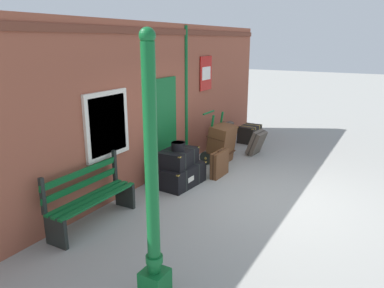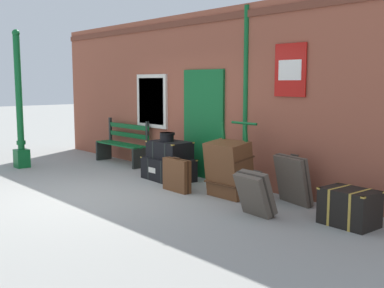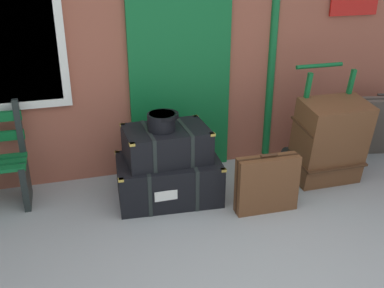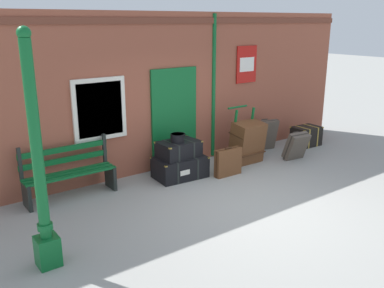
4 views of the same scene
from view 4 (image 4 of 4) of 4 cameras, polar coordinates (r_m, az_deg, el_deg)
ground_plane at (r=7.28m, az=7.71°, el=-8.25°), size 60.00×60.00×0.00m
brick_facade at (r=8.77m, az=-3.80°, el=7.06°), size 10.40×0.35×3.20m
lamp_post at (r=5.43m, az=-19.92°, el=-5.04°), size 0.28×0.28×2.97m
platform_bench at (r=7.70m, az=-16.39°, el=-3.81°), size 1.60×0.43×1.01m
steamer_trunk_base at (r=8.38m, az=-1.64°, el=-3.17°), size 1.06×0.73×0.43m
steamer_trunk_middle at (r=8.29m, az=-1.82°, el=-0.70°), size 0.82×0.57×0.33m
round_hatbox at (r=8.17m, az=-2.00°, el=0.92°), size 0.30×0.28×0.17m
porters_trolley at (r=9.43m, az=6.77°, el=-0.62°), size 0.71×0.56×1.21m
large_brown_trunk at (r=9.26m, az=7.53°, el=0.26°), size 0.70×0.55×0.93m
suitcase_cream at (r=8.49m, az=4.92°, el=-2.48°), size 0.61×0.17×0.60m
suitcase_tan at (r=9.68m, az=13.98°, el=-0.26°), size 0.54×0.44×0.64m
suitcase_charcoal at (r=10.22m, az=9.81°, el=1.20°), size 0.68×0.42×0.77m
corner_trunk at (r=10.89m, az=15.24°, el=1.05°), size 0.71×0.52×0.49m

